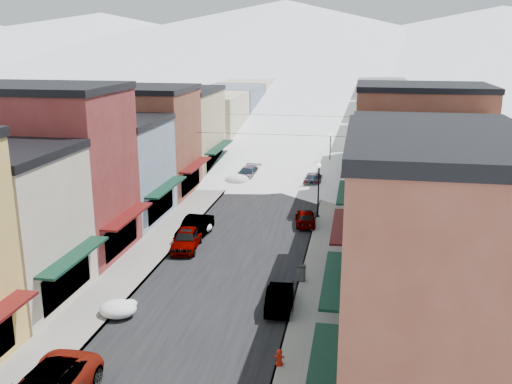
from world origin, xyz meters
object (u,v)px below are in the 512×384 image
at_px(car_dark_hatch, 195,227).
at_px(car_silver_sedan, 186,239).
at_px(fire_hydrant, 279,358).
at_px(trash_can, 301,273).
at_px(car_green_sedan, 279,297).
at_px(streetlamp_near, 319,183).

bearing_deg(car_dark_hatch, car_silver_sedan, -84.63).
distance_m(car_silver_sedan, fire_hydrant, 17.52).
height_order(car_dark_hatch, fire_hydrant, car_dark_hatch).
height_order(car_silver_sedan, trash_can, car_silver_sedan).
bearing_deg(trash_can, car_dark_hatch, 141.97).
bearing_deg(trash_can, fire_hydrant, -90.00).
bearing_deg(fire_hydrant, trash_can, 90.00).
xyz_separation_m(car_dark_hatch, trash_can, (9.38, -7.33, -0.14)).
distance_m(car_dark_hatch, car_green_sedan, 14.04).
bearing_deg(car_dark_hatch, streetlamp_near, 39.25).
xyz_separation_m(trash_can, streetlamp_near, (0.00, 14.23, 2.55)).
height_order(car_green_sedan, streetlamp_near, streetlamp_near).
relative_size(car_dark_hatch, fire_hydrant, 6.01).
distance_m(car_silver_sedan, car_green_sedan, 11.94).
height_order(car_dark_hatch, car_green_sedan, car_dark_hatch).
bearing_deg(car_green_sedan, streetlamp_near, -96.39).
bearing_deg(car_silver_sedan, car_dark_hatch, 86.43).
relative_size(car_dark_hatch, streetlamp_near, 1.03).
distance_m(car_green_sedan, trash_can, 3.96).
xyz_separation_m(car_green_sedan, fire_hydrant, (0.90, -6.35, -0.16)).
bearing_deg(car_dark_hatch, fire_hydrant, -58.95).
relative_size(car_dark_hatch, trash_can, 4.76).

